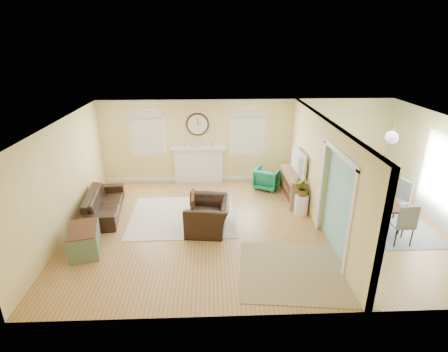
{
  "coord_description": "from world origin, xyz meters",
  "views": [
    {
      "loc": [
        -1.12,
        -7.53,
        4.32
      ],
      "look_at": [
        -0.8,
        0.3,
        1.2
      ],
      "focal_mm": 28.0,
      "sensor_mm": 36.0,
      "label": 1
    }
  ],
  "objects": [
    {
      "name": "credenza",
      "position": [
        1.22,
        1.45,
        0.4
      ],
      "size": [
        0.5,
        1.48,
        0.8
      ],
      "color": "#A1774B",
      "rests_on": "floor"
    },
    {
      "name": "dining_table",
      "position": [
        2.99,
        0.28,
        0.31
      ],
      "size": [
        1.23,
        1.9,
        0.63
      ],
      "primitive_type": "imported",
      "rotation": [
        0.0,
        0.0,
        1.43
      ],
      "color": "#472813",
      "rests_on": "floor"
    },
    {
      "name": "dining_chair_n",
      "position": [
        2.93,
        1.28,
        0.57
      ],
      "size": [
        0.5,
        0.5,
        0.96
      ],
      "color": "slate",
      "rests_on": "floor"
    },
    {
      "name": "dining_chair_s",
      "position": [
        3.08,
        -0.92,
        0.59
      ],
      "size": [
        0.45,
        0.45,
        1.0
      ],
      "color": "slate",
      "rests_on": "floor"
    },
    {
      "name": "rug_grey",
      "position": [
        2.99,
        0.28,
        0.01
      ],
      "size": [
        2.43,
        3.04,
        0.01
      ],
      "primitive_type": "cube",
      "color": "slate",
      "rests_on": "floor"
    },
    {
      "name": "ceiling",
      "position": [
        0.0,
        0.0,
        2.6
      ],
      "size": [
        9.0,
        6.0,
        0.02
      ],
      "primitive_type": "cube",
      "color": "white",
      "rests_on": "wall_back"
    },
    {
      "name": "window_right",
      "position": [
        0.05,
        2.95,
        1.66
      ],
      "size": [
        1.05,
        0.13,
        1.42
      ],
      "color": "white",
      "rests_on": "wall_back"
    },
    {
      "name": "rug_cream",
      "position": [
        -1.86,
        0.53,
        0.01
      ],
      "size": [
        2.71,
        2.36,
        0.01
      ],
      "primitive_type": "cube",
      "rotation": [
        0.0,
        0.0,
        0.02
      ],
      "color": "beige",
      "rests_on": "floor"
    },
    {
      "name": "window_left",
      "position": [
        -3.05,
        2.95,
        1.66
      ],
      "size": [
        1.05,
        0.13,
        1.42
      ],
      "color": "white",
      "rests_on": "wall_back"
    },
    {
      "name": "french_doors",
      "position": [
        4.45,
        0.0,
        1.1
      ],
      "size": [
        0.06,
        1.7,
        2.2
      ],
      "color": "white",
      "rests_on": "ground"
    },
    {
      "name": "eames_chair",
      "position": [
        -1.19,
        -0.15,
        0.38
      ],
      "size": [
        1.14,
        1.27,
        0.76
      ],
      "primitive_type": "imported",
      "rotation": [
        0.0,
        0.0,
        -1.68
      ],
      "color": "black",
      "rests_on": "floor"
    },
    {
      "name": "partition",
      "position": [
        1.51,
        0.28,
        1.36
      ],
      "size": [
        0.17,
        6.0,
        2.6
      ],
      "color": "#E9CD79",
      "rests_on": "ground"
    },
    {
      "name": "wall_front",
      "position": [
        0.0,
        -3.0,
        1.3
      ],
      "size": [
        9.0,
        0.02,
        2.6
      ],
      "primitive_type": "cube",
      "color": "#E9CD79",
      "rests_on": "ground"
    },
    {
      "name": "trunk",
      "position": [
        -3.85,
        -0.97,
        0.28
      ],
      "size": [
        0.8,
        1.08,
        0.56
      ],
      "color": "slate",
      "rests_on": "floor"
    },
    {
      "name": "wall_back",
      "position": [
        0.0,
        3.0,
        1.3
      ],
      "size": [
        9.0,
        0.02,
        2.6
      ],
      "primitive_type": "cube",
      "color": "#E9CD79",
      "rests_on": "ground"
    },
    {
      "name": "wall_clock",
      "position": [
        -1.5,
        2.97,
        1.85
      ],
      "size": [
        0.7,
        0.07,
        0.7
      ],
      "color": "#472813",
      "rests_on": "wall_back"
    },
    {
      "name": "dining_chair_e",
      "position": [
        3.57,
        0.25,
        0.59
      ],
      "size": [
        0.53,
        0.53,
        1.01
      ],
      "color": "slate",
      "rests_on": "floor"
    },
    {
      "name": "tv",
      "position": [
        1.2,
        1.45,
        1.14
      ],
      "size": [
        0.2,
        1.17,
        0.67
      ],
      "primitive_type": "imported",
      "rotation": [
        0.0,
        0.0,
        1.61
      ],
      "color": "black",
      "rests_on": "credenza"
    },
    {
      "name": "fireplace",
      "position": [
        -1.5,
        2.88,
        0.6
      ],
      "size": [
        1.7,
        0.3,
        1.17
      ],
      "color": "white",
      "rests_on": "ground"
    },
    {
      "name": "potted_plant",
      "position": [
        1.22,
        0.54,
        0.74
      ],
      "size": [
        0.52,
        0.51,
        0.44
      ],
      "primitive_type": "imported",
      "rotation": [
        0.0,
        0.0,
        3.77
      ],
      "color": "#337F33",
      "rests_on": "garden_stool"
    },
    {
      "name": "floor",
      "position": [
        0.0,
        0.0,
        0.0
      ],
      "size": [
        9.0,
        9.0,
        0.0
      ],
      "primitive_type": "plane",
      "color": "olive",
      "rests_on": "ground"
    },
    {
      "name": "dining_chair_w",
      "position": [
        2.29,
        0.31,
        0.61
      ],
      "size": [
        0.52,
        0.52,
        1.03
      ],
      "color": "white",
      "rests_on": "floor"
    },
    {
      "name": "garden_stool",
      "position": [
        1.22,
        0.54,
        0.26
      ],
      "size": [
        0.35,
        0.35,
        0.52
      ],
      "primitive_type": "cylinder",
      "color": "white",
      "rests_on": "floor"
    },
    {
      "name": "wall_left",
      "position": [
        -4.5,
        0.0,
        1.3
      ],
      "size": [
        0.02,
        6.0,
        2.6
      ],
      "primitive_type": "cube",
      "color": "#E9CD79",
      "rests_on": "ground"
    },
    {
      "name": "rug_jute",
      "position": [
        0.64,
        -1.88,
        0.01
      ],
      "size": [
        2.59,
        2.2,
        0.01
      ],
      "primitive_type": "cube",
      "rotation": [
        0.0,
        0.0,
        -0.11
      ],
      "color": "#9D815D",
      "rests_on": "floor"
    },
    {
      "name": "pendant",
      "position": [
        3.0,
        0.0,
        2.2
      ],
      "size": [
        0.3,
        0.3,
        0.55
      ],
      "color": "gold",
      "rests_on": "ceiling"
    },
    {
      "name": "green_chair",
      "position": [
        0.6,
        2.26,
        0.32
      ],
      "size": [
        0.94,
        0.95,
        0.64
      ],
      "primitive_type": "imported",
      "rotation": [
        0.0,
        0.0,
        2.67
      ],
      "color": "#1B6F4C",
      "rests_on": "floor"
    },
    {
      "name": "wall_right",
      "position": [
        4.5,
        0.0,
        1.3
      ],
      "size": [
        0.02,
        6.0,
        2.6
      ],
      "primitive_type": "cube",
      "color": "#E9CD79",
      "rests_on": "ground"
    },
    {
      "name": "sofa",
      "position": [
        -3.91,
        0.76,
        0.3
      ],
      "size": [
        1.06,
        2.17,
        0.61
      ],
      "primitive_type": "imported",
      "rotation": [
        0.0,
        0.0,
        1.69
      ],
      "color": "black",
      "rests_on": "floor"
    }
  ]
}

